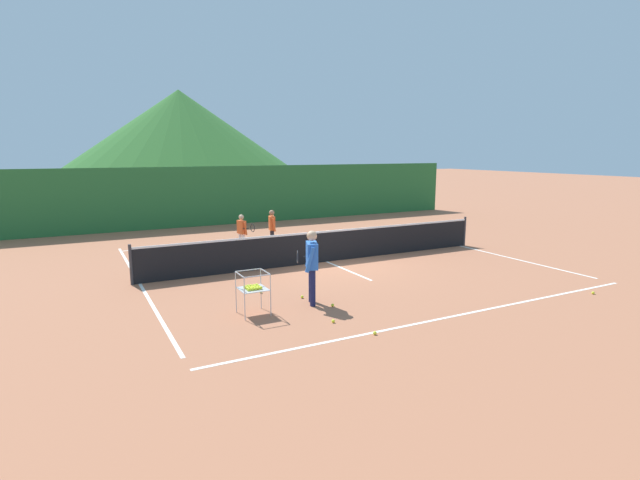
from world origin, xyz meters
TOP-DOWN VIEW (x-y plane):
  - ground_plane at (0.00, 0.00)m, footprint 120.00×120.00m
  - line_baseline_near at (0.00, -5.65)m, footprint 10.96×0.08m
  - line_baseline_far at (0.00, 4.65)m, footprint 10.96×0.08m
  - line_sideline_west at (-5.48, 0.00)m, footprint 0.08×10.31m
  - line_sideline_east at (5.48, 0.00)m, footprint 0.08×10.31m
  - line_service_center at (0.00, 0.00)m, footprint 0.08×5.04m
  - tennis_net at (0.00, 0.00)m, footprint 11.40×0.08m
  - instructor at (-2.29, -3.53)m, footprint 0.48×0.83m
  - student_0 at (-1.82, 2.63)m, footprint 0.47×0.59m
  - student_1 at (-0.73, 2.64)m, footprint 0.35×0.55m
  - ball_cart at (-3.69, -3.60)m, footprint 0.58×0.58m
  - tennis_ball_0 at (-2.46, -4.83)m, footprint 0.07×0.07m
  - tennis_ball_1 at (-2.30, -3.07)m, footprint 0.07×0.07m
  - tennis_ball_2 at (-2.09, -5.75)m, footprint 0.07×0.07m
  - tennis_ball_3 at (-1.98, -3.93)m, footprint 0.07×0.07m
  - tennis_ball_4 at (-3.01, -2.25)m, footprint 0.07×0.07m
  - tennis_ball_5 at (4.00, -6.01)m, footprint 0.07×0.07m
  - windscreen_fence at (0.00, 9.03)m, footprint 24.11×0.08m
  - hill_0 at (11.21, 73.65)m, footprint 39.36×39.36m

SIDE VIEW (x-z plane):
  - ground_plane at x=0.00m, z-range 0.00..0.00m
  - line_baseline_near at x=0.00m, z-range 0.00..0.01m
  - line_baseline_far at x=0.00m, z-range 0.00..0.01m
  - line_sideline_west at x=-5.48m, z-range 0.00..0.01m
  - line_sideline_east at x=5.48m, z-range 0.00..0.01m
  - line_service_center at x=0.00m, z-range 0.00..0.01m
  - tennis_ball_0 at x=-2.46m, z-range 0.00..0.07m
  - tennis_ball_1 at x=-2.30m, z-range 0.00..0.07m
  - tennis_ball_2 at x=-2.09m, z-range 0.00..0.07m
  - tennis_ball_3 at x=-1.98m, z-range 0.00..0.07m
  - tennis_ball_4 at x=-3.01m, z-range 0.00..0.07m
  - tennis_ball_5 at x=4.00m, z-range 0.00..0.07m
  - tennis_net at x=0.00m, z-range -0.03..1.02m
  - ball_cart at x=-3.69m, z-range 0.13..1.03m
  - student_0 at x=-1.82m, z-range 0.13..1.41m
  - student_1 at x=-0.73m, z-range 0.14..1.51m
  - instructor at x=-2.29m, z-range 0.17..1.83m
  - windscreen_fence at x=0.00m, z-range 0.00..2.70m
  - hill_0 at x=11.21m, z-range 0.00..13.63m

